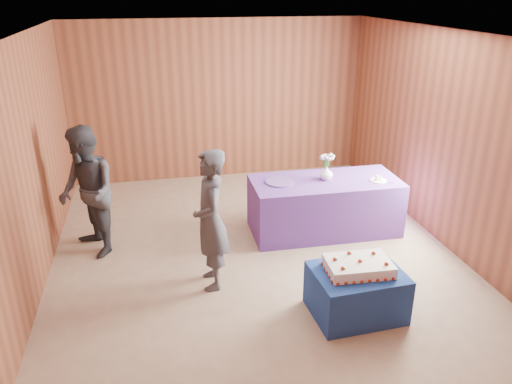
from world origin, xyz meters
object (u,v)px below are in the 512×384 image
object	(u,v)px
cake_table	(356,292)
serving_table	(324,206)
guest_left	(211,220)
guest_right	(87,193)
vase	(326,173)
sheet_cake	(358,266)

from	to	relation	value
cake_table	serving_table	distance (m)	1.92
cake_table	guest_left	world-z (taller)	guest_left
cake_table	guest_right	size ratio (longest dim) A/B	0.54
cake_table	guest_left	xyz separation A→B (m)	(-1.38, 0.87, 0.55)
guest_left	serving_table	bearing A→B (deg)	121.08
serving_table	guest_right	world-z (taller)	guest_right
serving_table	guest_left	size ratio (longest dim) A/B	1.24
cake_table	guest_right	world-z (taller)	guest_right
serving_table	guest_right	distance (m)	3.11
guest_left	guest_right	bearing A→B (deg)	-127.19
serving_table	vase	bearing A→B (deg)	70.04
vase	guest_left	xyz separation A→B (m)	(-1.70, -1.04, -0.04)
guest_right	serving_table	bearing A→B (deg)	64.68
vase	cake_table	bearing A→B (deg)	-99.65
vase	guest_left	world-z (taller)	guest_left
guest_left	guest_right	distance (m)	1.74
cake_table	sheet_cake	distance (m)	0.31
cake_table	sheet_cake	size ratio (longest dim) A/B	1.28
vase	guest_right	world-z (taller)	guest_right
cake_table	guest_left	size ratio (longest dim) A/B	0.56
sheet_cake	cake_table	bearing A→B (deg)	-100.90
sheet_cake	guest_left	size ratio (longest dim) A/B	0.44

